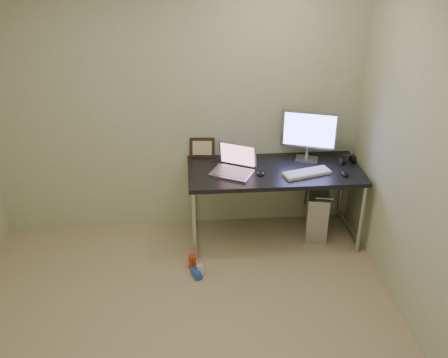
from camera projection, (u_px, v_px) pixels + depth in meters
floor at (182, 349)px, 3.66m from camera, size 3.50×3.50×0.00m
wall_back at (176, 107)px, 4.62m from camera, size 3.50×0.02×2.50m
wall_right at (447, 192)px, 3.20m from camera, size 0.02×3.50×2.50m
desk at (275, 177)px, 4.64m from camera, size 1.61×0.70×0.75m
tower_computer at (317, 211)px, 4.92m from camera, size 0.29×0.49×0.51m
cable_a at (308, 185)px, 5.06m from camera, size 0.01×0.16×0.69m
cable_b at (317, 188)px, 5.06m from camera, size 0.02×0.11×0.71m
can_red at (192, 262)px, 4.49m from camera, size 0.08×0.08×0.13m
can_white at (200, 270)px, 4.40m from camera, size 0.08×0.08×0.11m
can_blue at (196, 274)px, 4.38m from camera, size 0.11×0.14×0.07m
laptop at (234, 166)px, 4.54m from camera, size 0.46×0.43×0.25m
monitor at (309, 132)px, 4.66m from camera, size 0.50×0.21×0.49m
keyboard at (307, 173)px, 4.51m from camera, size 0.45×0.25×0.03m
mouse_right at (345, 173)px, 4.50m from camera, size 0.09×0.12×0.04m
mouse_left at (261, 172)px, 4.51m from camera, size 0.10×0.13×0.04m
headphones at (347, 160)px, 4.71m from camera, size 0.16×0.10×0.10m
picture_frame at (202, 147)px, 4.80m from camera, size 0.25×0.10×0.20m
webcam at (226, 149)px, 4.78m from camera, size 0.04×0.03×0.13m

